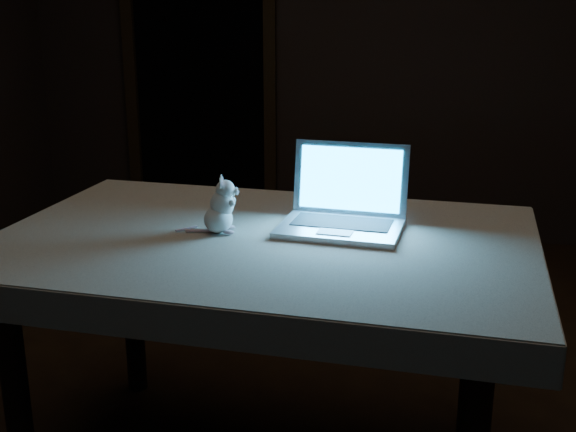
# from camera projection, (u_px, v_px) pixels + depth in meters

# --- Properties ---
(back_wall) EXTENTS (4.50, 0.04, 2.60)m
(back_wall) POSITION_uv_depth(u_px,v_px,m) (363.00, 42.00, 4.66)
(back_wall) COLOR black
(back_wall) RESTS_ON ground
(doorway) EXTENTS (1.06, 0.36, 2.13)m
(doorway) POSITION_uv_depth(u_px,v_px,m) (200.00, 76.00, 4.91)
(doorway) COLOR black
(doorway) RESTS_ON back_wall
(table) EXTENTS (1.64, 1.12, 0.84)m
(table) POSITION_uv_depth(u_px,v_px,m) (265.00, 359.00, 2.39)
(table) COLOR black
(table) RESTS_ON floor
(tablecloth) EXTENTS (1.81, 1.33, 0.11)m
(tablecloth) POSITION_uv_depth(u_px,v_px,m) (243.00, 245.00, 2.34)
(tablecloth) COLOR #BBAF9C
(tablecloth) RESTS_ON table
(laptop) EXTENTS (0.42, 0.38, 0.26)m
(laptop) POSITION_uv_depth(u_px,v_px,m) (341.00, 192.00, 2.27)
(laptop) COLOR silver
(laptop) RESTS_ON tablecloth
(plush_mouse) EXTENTS (0.14, 0.14, 0.18)m
(plush_mouse) POSITION_uv_depth(u_px,v_px,m) (218.00, 205.00, 2.27)
(plush_mouse) COLOR silver
(plush_mouse) RESTS_ON tablecloth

